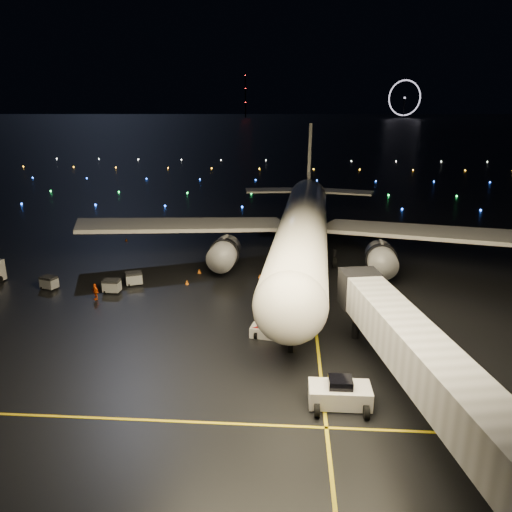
% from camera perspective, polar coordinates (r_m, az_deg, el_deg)
% --- Properties ---
extents(ground, '(2000.00, 2000.00, 0.00)m').
position_cam_1_polar(ground, '(339.08, 2.42, 13.57)').
color(ground, black).
rests_on(ground, ground).
extents(lane_centre, '(0.25, 80.00, 0.02)m').
position_cam_1_polar(lane_centre, '(57.18, 6.40, -4.03)').
color(lane_centre, gold).
rests_on(lane_centre, ground).
extents(lane_cross, '(60.00, 0.25, 0.02)m').
position_cam_1_polar(lane_cross, '(37.75, -19.94, -16.92)').
color(lane_cross, gold).
rests_on(lane_cross, ground).
extents(airliner, '(63.69, 60.86, 17.11)m').
position_cam_1_polar(airliner, '(65.97, 5.56, 6.56)').
color(airliner, silver).
rests_on(airliner, ground).
extents(pushback_tug, '(4.38, 2.31, 2.08)m').
position_cam_1_polar(pushback_tug, '(36.86, 9.56, -15.02)').
color(pushback_tug, silver).
rests_on(pushback_tug, ground).
extents(belt_loader, '(6.44, 2.80, 3.02)m').
position_cam_1_polar(belt_loader, '(45.62, 2.08, -7.52)').
color(belt_loader, silver).
rests_on(belt_loader, ground).
extents(crew_c, '(1.14, 1.01, 1.85)m').
position_cam_1_polar(crew_c, '(56.95, -17.89, -3.89)').
color(crew_c, '#FD540C').
rests_on(crew_c, ground).
extents(safety_cone_0, '(0.51, 0.51, 0.54)m').
position_cam_1_polar(safety_cone_0, '(61.07, 0.45, -2.27)').
color(safety_cone_0, orange).
rests_on(safety_cone_0, ground).
extents(safety_cone_1, '(0.54, 0.54, 0.53)m').
position_cam_1_polar(safety_cone_1, '(63.16, -6.50, -1.72)').
color(safety_cone_1, orange).
rests_on(safety_cone_1, ground).
extents(safety_cone_2, '(0.56, 0.56, 0.51)m').
position_cam_1_polar(safety_cone_2, '(59.49, -7.90, -2.98)').
color(safety_cone_2, orange).
rests_on(safety_cone_2, ground).
extents(safety_cone_3, '(0.59, 0.59, 0.50)m').
position_cam_1_polar(safety_cone_3, '(79.95, -14.61, 1.84)').
color(safety_cone_3, orange).
rests_on(safety_cone_3, ground).
extents(ferris_wheel, '(49.33, 16.80, 52.00)m').
position_cam_1_polar(ferris_wheel, '(775.19, 16.62, 16.78)').
color(ferris_wheel, black).
rests_on(ferris_wheel, ground).
extents(radio_mast, '(1.80, 1.80, 64.00)m').
position_cam_1_polar(radio_mast, '(781.49, -1.22, 17.89)').
color(radio_mast, black).
rests_on(radio_mast, ground).
extents(taxiway_lights, '(164.00, 92.00, 0.36)m').
position_cam_1_polar(taxiway_lights, '(146.05, 0.25, 9.06)').
color(taxiway_lights, black).
rests_on(taxiway_lights, ground).
extents(baggage_cart_0, '(2.22, 1.92, 1.58)m').
position_cam_1_polar(baggage_cart_0, '(60.30, -13.79, -2.51)').
color(baggage_cart_0, gray).
rests_on(baggage_cart_0, ground).
extents(baggage_cart_1, '(1.87, 1.35, 1.55)m').
position_cam_1_polar(baggage_cart_1, '(58.53, -16.16, -3.32)').
color(baggage_cart_1, gray).
rests_on(baggage_cart_1, ground).
extents(baggage_cart_2, '(2.07, 1.75, 1.50)m').
position_cam_1_polar(baggage_cart_2, '(62.06, -22.57, -2.84)').
color(baggage_cart_2, gray).
rests_on(baggage_cart_2, ground).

